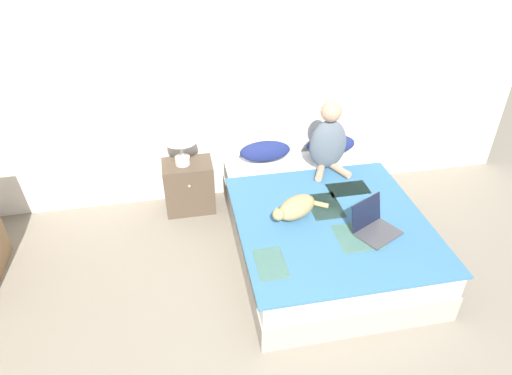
{
  "coord_description": "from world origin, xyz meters",
  "views": [
    {
      "loc": [
        -0.62,
        -1.11,
        2.9
      ],
      "look_at": [
        -0.04,
        1.89,
        0.83
      ],
      "focal_mm": 32.0,
      "sensor_mm": 36.0,
      "label": 1
    }
  ],
  "objects_px": {
    "pillow_near": "(265,151)",
    "pillow_far": "(331,145)",
    "laptop_open": "(374,226)",
    "table_lamp": "(180,135)",
    "bed": "(322,228)",
    "cat_tabby": "(296,208)",
    "person_sitting": "(328,140)",
    "nightstand": "(189,186)"
  },
  "relations": [
    {
      "from": "nightstand",
      "to": "pillow_far",
      "type": "bearing_deg",
      "value": 1.5
    },
    {
      "from": "laptop_open",
      "to": "nightstand",
      "type": "relative_size",
      "value": 0.81
    },
    {
      "from": "pillow_far",
      "to": "table_lamp",
      "type": "bearing_deg",
      "value": -178.46
    },
    {
      "from": "nightstand",
      "to": "table_lamp",
      "type": "xyz_separation_m",
      "value": [
        -0.04,
        -0.0,
        0.59
      ]
    },
    {
      "from": "laptop_open",
      "to": "nightstand",
      "type": "bearing_deg",
      "value": 111.41
    },
    {
      "from": "bed",
      "to": "nightstand",
      "type": "distance_m",
      "value": 1.45
    },
    {
      "from": "laptop_open",
      "to": "pillow_far",
      "type": "bearing_deg",
      "value": 59.87
    },
    {
      "from": "cat_tabby",
      "to": "laptop_open",
      "type": "distance_m",
      "value": 0.66
    },
    {
      "from": "bed",
      "to": "laptop_open",
      "type": "height_order",
      "value": "laptop_open"
    },
    {
      "from": "pillow_near",
      "to": "cat_tabby",
      "type": "xyz_separation_m",
      "value": [
        0.06,
        -1.0,
        -0.0
      ]
    },
    {
      "from": "pillow_far",
      "to": "laptop_open",
      "type": "bearing_deg",
      "value": -92.77
    },
    {
      "from": "bed",
      "to": "person_sitting",
      "type": "bearing_deg",
      "value": 71.01
    },
    {
      "from": "person_sitting",
      "to": "nightstand",
      "type": "height_order",
      "value": "person_sitting"
    },
    {
      "from": "pillow_far",
      "to": "nightstand",
      "type": "xyz_separation_m",
      "value": [
        -1.51,
        -0.04,
        -0.31
      ]
    },
    {
      "from": "table_lamp",
      "to": "bed",
      "type": "bearing_deg",
      "value": -35.96
    },
    {
      "from": "pillow_near",
      "to": "laptop_open",
      "type": "bearing_deg",
      "value": -63.87
    },
    {
      "from": "pillow_near",
      "to": "pillow_far",
      "type": "relative_size",
      "value": 1.0
    },
    {
      "from": "laptop_open",
      "to": "table_lamp",
      "type": "relative_size",
      "value": 1.0
    },
    {
      "from": "nightstand",
      "to": "table_lamp",
      "type": "relative_size",
      "value": 1.24
    },
    {
      "from": "cat_tabby",
      "to": "person_sitting",
      "type": "bearing_deg",
      "value": -153.32
    },
    {
      "from": "person_sitting",
      "to": "pillow_far",
      "type": "bearing_deg",
      "value": 63.81
    },
    {
      "from": "pillow_near",
      "to": "nightstand",
      "type": "xyz_separation_m",
      "value": [
        -0.81,
        -0.04,
        -0.31
      ]
    },
    {
      "from": "laptop_open",
      "to": "bed",
      "type": "bearing_deg",
      "value": 98.61
    },
    {
      "from": "table_lamp",
      "to": "person_sitting",
      "type": "bearing_deg",
      "value": -9.09
    },
    {
      "from": "nightstand",
      "to": "person_sitting",
      "type": "bearing_deg",
      "value": -9.42
    },
    {
      "from": "bed",
      "to": "table_lamp",
      "type": "relative_size",
      "value": 4.74
    },
    {
      "from": "cat_tabby",
      "to": "laptop_open",
      "type": "xyz_separation_m",
      "value": [
        0.58,
        -0.31,
        -0.04
      ]
    },
    {
      "from": "pillow_near",
      "to": "person_sitting",
      "type": "distance_m",
      "value": 0.67
    },
    {
      "from": "table_lamp",
      "to": "cat_tabby",
      "type": "bearing_deg",
      "value": -46.66
    },
    {
      "from": "person_sitting",
      "to": "cat_tabby",
      "type": "distance_m",
      "value": 0.92
    },
    {
      "from": "bed",
      "to": "nightstand",
      "type": "xyz_separation_m",
      "value": [
        -1.16,
        0.87,
        0.04
      ]
    },
    {
      "from": "cat_tabby",
      "to": "table_lamp",
      "type": "distance_m",
      "value": 1.34
    },
    {
      "from": "laptop_open",
      "to": "nightstand",
      "type": "height_order",
      "value": "laptop_open"
    },
    {
      "from": "bed",
      "to": "table_lamp",
      "type": "bearing_deg",
      "value": 144.04
    },
    {
      "from": "pillow_near",
      "to": "pillow_far",
      "type": "distance_m",
      "value": 0.7
    },
    {
      "from": "pillow_near",
      "to": "laptop_open",
      "type": "xyz_separation_m",
      "value": [
        0.64,
        -1.31,
        -0.05
      ]
    },
    {
      "from": "pillow_far",
      "to": "laptop_open",
      "type": "xyz_separation_m",
      "value": [
        -0.06,
        -1.31,
        -0.05
      ]
    },
    {
      "from": "laptop_open",
      "to": "table_lamp",
      "type": "distance_m",
      "value": 1.98
    },
    {
      "from": "laptop_open",
      "to": "table_lamp",
      "type": "xyz_separation_m",
      "value": [
        -1.49,
        1.27,
        0.33
      ]
    },
    {
      "from": "person_sitting",
      "to": "laptop_open",
      "type": "bearing_deg",
      "value": -86.22
    },
    {
      "from": "bed",
      "to": "pillow_far",
      "type": "distance_m",
      "value": 1.03
    },
    {
      "from": "bed",
      "to": "table_lamp",
      "type": "distance_m",
      "value": 1.61
    }
  ]
}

